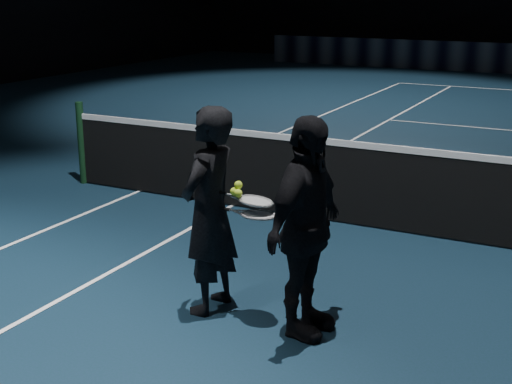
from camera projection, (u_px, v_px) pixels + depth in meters
net_post_left at (82, 143)px, 9.48m from camera, size 0.10×0.10×1.10m
player_a at (209, 211)px, 5.67m from camera, size 0.42×0.62×1.69m
player_b at (305, 228)px, 5.27m from camera, size 0.49×1.02×1.69m
racket_lower at (258, 215)px, 5.45m from camera, size 0.69×0.25×0.03m
racket_upper at (255, 201)px, 5.48m from camera, size 0.69×0.24×0.10m
tennis_balls at (237, 190)px, 5.50m from camera, size 0.12×0.10×0.12m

